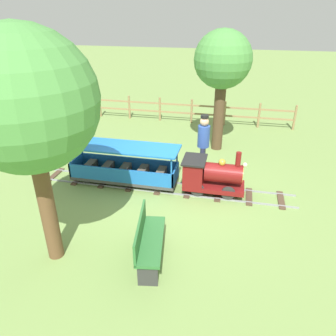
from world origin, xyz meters
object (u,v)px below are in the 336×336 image
(passenger_car, at_px, (124,168))
(park_bench, at_px, (148,240))
(conductor_person, at_px, (203,141))
(oak_tree_near, at_px, (223,62))
(oak_tree_far, at_px, (26,103))
(locomotive, at_px, (210,175))

(passenger_car, bearing_deg, park_bench, 27.69)
(conductor_person, xyz_separation_m, oak_tree_near, (-1.85, 0.23, 1.63))
(conductor_person, bearing_deg, oak_tree_far, -30.71)
(locomotive, distance_m, oak_tree_far, 4.31)
(conductor_person, height_order, oak_tree_far, oak_tree_far)
(locomotive, height_order, oak_tree_near, oak_tree_near)
(passenger_car, distance_m, park_bench, 2.80)
(passenger_car, distance_m, conductor_person, 2.09)
(locomotive, relative_size, park_bench, 1.07)
(conductor_person, height_order, oak_tree_near, oak_tree_near)
(passenger_car, relative_size, park_bench, 2.00)
(conductor_person, height_order, park_bench, conductor_person)
(locomotive, xyz_separation_m, oak_tree_far, (2.73, -2.44, 2.27))
(passenger_car, height_order, park_bench, passenger_car)
(passenger_car, height_order, oak_tree_near, oak_tree_near)
(locomotive, distance_m, passenger_car, 2.10)
(passenger_car, bearing_deg, oak_tree_far, -6.99)
(conductor_person, bearing_deg, passenger_car, -63.80)
(park_bench, distance_m, oak_tree_far, 2.87)
(oak_tree_near, bearing_deg, oak_tree_far, -23.53)
(passenger_car, xyz_separation_m, conductor_person, (-0.89, 1.82, 0.54))
(oak_tree_far, bearing_deg, locomotive, 138.19)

